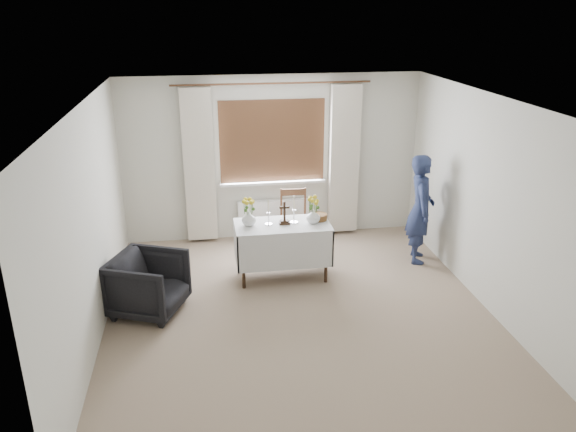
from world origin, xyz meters
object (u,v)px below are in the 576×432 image
object	(u,v)px
wooden_chair	(295,221)
altar_table	(282,251)
wooden_cross	(284,213)
flower_vase_right	(313,216)
flower_vase_left	(249,218)
person	(420,209)
armchair	(148,284)

from	to	relation	value
wooden_chair	altar_table	bearing A→B (deg)	-107.79
wooden_cross	wooden_chair	bearing A→B (deg)	74.56
flower_vase_right	flower_vase_left	bearing A→B (deg)	176.67
altar_table	person	xyz separation A→B (m)	(1.98, 0.24, 0.39)
flower_vase_right	wooden_cross	bearing A→B (deg)	175.83
wooden_chair	person	size ratio (longest dim) A/B	0.58
wooden_chair	flower_vase_left	xyz separation A→B (m)	(-0.74, -0.84, 0.41)
altar_table	flower_vase_left	distance (m)	0.65
flower_vase_right	altar_table	bearing A→B (deg)	176.85
wooden_cross	altar_table	bearing A→B (deg)	-167.18
person	flower_vase_right	size ratio (longest dim) A/B	8.14
wooden_cross	flower_vase_right	xyz separation A→B (m)	(0.37, -0.03, -0.06)
wooden_cross	flower_vase_left	distance (m)	0.47
armchair	flower_vase_left	distance (m)	1.52
wooden_cross	flower_vase_right	size ratio (longest dim) A/B	1.61
altar_table	flower_vase_left	world-z (taller)	flower_vase_left
flower_vase_left	flower_vase_right	bearing A→B (deg)	-3.33
wooden_chair	flower_vase_right	bearing A→B (deg)	-82.11
flower_vase_left	person	bearing A→B (deg)	5.16
wooden_cross	flower_vase_left	xyz separation A→B (m)	(-0.46, 0.02, -0.05)
altar_table	wooden_cross	bearing A→B (deg)	10.18
flower_vase_left	flower_vase_right	xyz separation A→B (m)	(0.84, -0.05, -0.00)
wooden_chair	wooden_cross	world-z (taller)	wooden_cross
altar_table	person	bearing A→B (deg)	7.04
armchair	flower_vase_left	size ratio (longest dim) A/B	4.04
wooden_cross	flower_vase_right	bearing A→B (deg)	-1.54
wooden_chair	person	xyz separation A→B (m)	(1.67, -0.62, 0.32)
armchair	wooden_cross	xyz separation A→B (m)	(1.72, 0.66, 0.55)
armchair	wooden_chair	bearing A→B (deg)	-30.35
person	flower_vase_left	xyz separation A→B (m)	(-2.41, -0.22, 0.09)
armchair	person	distance (m)	3.80
wooden_chair	flower_vase_right	world-z (taller)	flower_vase_right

